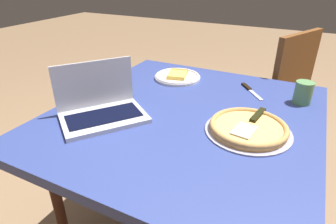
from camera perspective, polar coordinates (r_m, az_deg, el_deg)
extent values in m
cube|color=navy|center=(1.22, 3.61, -0.94)|extent=(1.15, 1.07, 0.04)
cylinder|color=#3D1F14|center=(1.68, 21.98, -8.88)|extent=(0.04, 0.04, 0.69)
cylinder|color=#3D1F14|center=(1.38, -20.98, -17.98)|extent=(0.04, 0.04, 0.69)
cylinder|color=#3D1F14|center=(1.87, -3.15, -2.78)|extent=(0.04, 0.04, 0.69)
cube|color=#B3B4BF|center=(1.17, -12.73, -1.20)|extent=(0.39, 0.37, 0.02)
cube|color=black|center=(1.17, -12.78, -0.75)|extent=(0.31, 0.28, 0.00)
cube|color=#B3B4BF|center=(1.23, -14.60, 5.48)|extent=(0.27, 0.20, 0.20)
cube|color=silver|center=(1.23, -14.57, 5.44)|extent=(0.24, 0.18, 0.17)
cylinder|color=silver|center=(1.57, 1.91, 6.97)|extent=(0.25, 0.25, 0.01)
torus|color=white|center=(1.57, 1.92, 7.31)|extent=(0.24, 0.24, 0.01)
cube|color=gold|center=(1.57, 1.92, 7.55)|extent=(0.15, 0.12, 0.02)
cube|color=#CD8749|center=(1.62, 2.32, 8.25)|extent=(0.04, 0.10, 0.03)
cylinder|color=#9392AB|center=(1.11, 15.76, -3.74)|extent=(0.32, 0.32, 0.01)
cylinder|color=#E7AD5D|center=(1.10, 15.84, -3.18)|extent=(0.28, 0.28, 0.02)
torus|color=tan|center=(1.10, 15.91, -2.75)|extent=(0.29, 0.29, 0.02)
cube|color=#AEB4B3|center=(1.06, 15.08, -3.56)|extent=(0.11, 0.08, 0.00)
cube|color=black|center=(1.18, 17.64, -0.52)|extent=(0.13, 0.04, 0.01)
cube|color=#B3B3CD|center=(1.44, 16.94, 3.53)|extent=(0.14, 0.11, 0.00)
cube|color=black|center=(1.51, 15.52, 4.94)|extent=(0.08, 0.07, 0.01)
cylinder|color=#588A53|center=(1.40, 25.56, 3.51)|extent=(0.08, 0.08, 0.10)
cylinder|color=#432B18|center=(1.39, 25.79, 4.58)|extent=(0.07, 0.07, 0.01)
cube|color=brown|center=(2.07, 17.91, 2.33)|extent=(0.58, 0.58, 0.04)
cube|color=brown|center=(1.89, 24.06, 7.29)|extent=(0.40, 0.21, 0.47)
cylinder|color=brown|center=(2.42, 15.97, 0.12)|extent=(0.03, 0.03, 0.43)
cylinder|color=brown|center=(2.13, 9.54, -2.99)|extent=(0.03, 0.03, 0.43)
cylinder|color=brown|center=(2.25, 24.13, -3.55)|extent=(0.03, 0.03, 0.43)
cylinder|color=brown|center=(1.94, 18.35, -7.56)|extent=(0.03, 0.03, 0.43)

